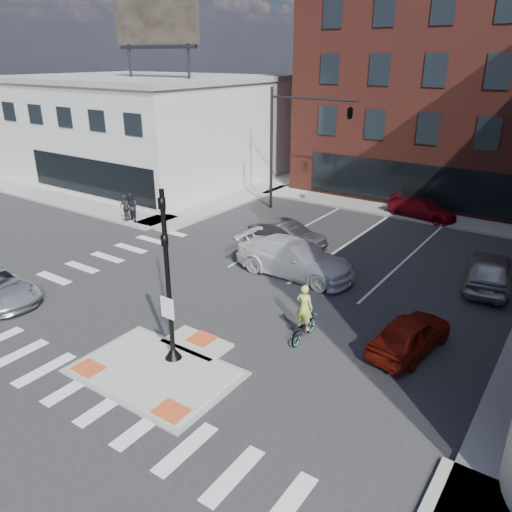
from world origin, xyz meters
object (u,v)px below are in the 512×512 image
Objects in this scene: bg_car_silver at (490,270)px; cyclist at (304,321)px; white_pickup at (295,258)px; bg_car_dark at (287,235)px; bg_car_red at (422,209)px; pedestrian_a at (131,207)px; pedestrian_b at (126,208)px; red_sedan at (410,334)px.

cyclist is at bearing 54.08° from bg_car_silver.
white_pickup is 3.62m from bg_car_dark.
cyclist is (3.31, -4.94, -0.11)m from white_pickup.
bg_car_red is (4.39, 9.50, -0.08)m from bg_car_dark.
pedestrian_a is 0.51m from pedestrian_b.
bg_car_silver is at bearing -63.94° from white_pickup.
bg_car_dark reaches higher than bg_car_red.
pedestrian_b is (-20.78, -3.00, 0.14)m from bg_car_silver.
white_pickup is 12.36m from pedestrian_a.
bg_car_dark is 0.99× the size of bg_car_red.
bg_car_dark is 10.34m from pedestrian_a.
bg_car_red is at bearing -88.34° from cyclist.
bg_car_silver is 20.99m from pedestrian_b.
bg_car_silver is at bearing -81.27° from bg_car_dark.
bg_car_silver is 9.96m from cyclist.
pedestrian_b reaches higher than white_pickup.
cyclist is at bearing -25.95° from pedestrian_b.
pedestrian_b is (-0.50, -0.00, -0.11)m from pedestrian_a.
white_pickup is 1.34× the size of bg_car_red.
white_pickup is 5.95m from cyclist.
bg_car_red is at bearing 47.74° from pedestrian_a.
cyclist is 1.37× the size of pedestrian_b.
bg_car_red is 18.93m from pedestrian_b.
bg_car_silver is at bearing 17.80° from pedestrian_a.
bg_car_red is 2.71× the size of pedestrian_b.
bg_car_red is (-4.59, 15.83, -0.04)m from red_sedan.
pedestrian_a reaches higher than red_sedan.
bg_car_red is (-5.74, 8.50, -0.18)m from bg_car_silver.
bg_car_dark is at bearing -26.47° from red_sedan.
white_pickup is at bearing -18.28° from red_sedan.
bg_car_silver reaches higher than bg_car_dark.
white_pickup reaches higher than bg_car_silver.
bg_car_silver is 1.09× the size of bg_car_red.
pedestrian_b is at bearing 135.40° from bg_car_red.
bg_car_dark is (-8.99, 6.33, 0.04)m from red_sedan.
white_pickup is 1.35× the size of bg_car_dark.
bg_car_dark is at bearing -56.84° from cyclist.
pedestrian_b is (-15.03, -11.50, 0.32)m from bg_car_red.
bg_car_red is at bearing -10.02° from white_pickup.
cyclist is (5.50, -7.81, 0.03)m from bg_car_dark.
cyclist is (-4.64, -8.81, -0.07)m from bg_car_silver.
bg_car_dark is 2.70× the size of pedestrian_b.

